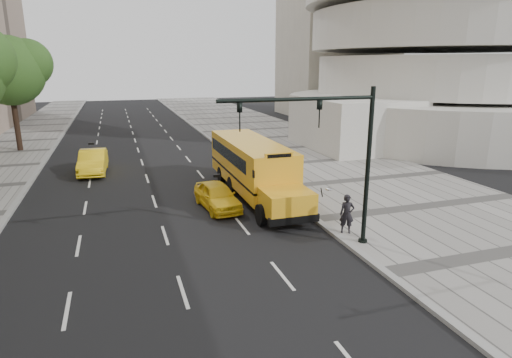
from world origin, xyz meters
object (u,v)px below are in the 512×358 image
object	(u,v)px
school_bus	(252,163)
pedestrian	(347,214)
taxi_far	(93,162)
traffic_signal	(337,149)
tree_c	(10,70)
taxi_near	(217,196)

from	to	relation	value
school_bus	pedestrian	distance (m)	7.53
taxi_far	pedestrian	distance (m)	18.58
school_bus	traffic_signal	xyz separation A→B (m)	(0.69, -8.33, 2.33)
taxi_far	traffic_signal	world-z (taller)	traffic_signal
traffic_signal	school_bus	bearing A→B (deg)	94.74
tree_c	taxi_far	size ratio (longest dim) A/B	1.98
tree_c	traffic_signal	distance (m)	30.35
pedestrian	school_bus	bearing A→B (deg)	127.33
taxi_near	taxi_far	xyz separation A→B (m)	(-6.33, 9.83, 0.11)
taxi_near	taxi_far	distance (m)	11.69
school_bus	taxi_near	world-z (taller)	school_bus
tree_c	traffic_signal	xyz separation A→B (m)	(15.59, -25.92, -2.62)
tree_c	traffic_signal	bearing A→B (deg)	-58.98
taxi_near	tree_c	bearing A→B (deg)	116.41
pedestrian	traffic_signal	bearing A→B (deg)	-116.60
taxi_far	traffic_signal	xyz separation A→B (m)	(9.52, -16.23, 3.31)
school_bus	taxi_near	bearing A→B (deg)	-142.28
pedestrian	taxi_far	bearing A→B (deg)	147.73
tree_c	taxi_far	world-z (taller)	tree_c
tree_c	taxi_near	world-z (taller)	tree_c
tree_c	traffic_signal	world-z (taller)	tree_c
school_bus	pedestrian	bearing A→B (deg)	-74.94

